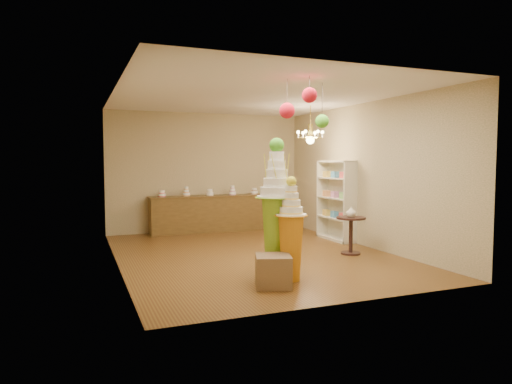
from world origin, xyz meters
name	(u,v)px	position (x,y,z in m)	size (l,w,h in m)	color
floor	(253,254)	(0.00, 0.00, 0.00)	(6.50, 6.50, 0.00)	brown
ceiling	(253,97)	(0.00, 0.00, 3.00)	(6.50, 6.50, 0.00)	silver
wall_back	(207,172)	(0.00, 3.25, 1.50)	(5.00, 0.04, 3.00)	tan
wall_front	(348,185)	(0.00, -3.25, 1.50)	(5.00, 0.04, 3.00)	tan
wall_left	(116,178)	(-2.50, 0.00, 1.50)	(0.04, 6.50, 3.00)	tan
wall_right	(363,175)	(2.50, 0.00, 1.50)	(0.04, 6.50, 3.00)	tan
pedestal_green	(276,219)	(-0.27, -1.69, 0.90)	(0.76, 0.76, 2.15)	#87BE2A
pedestal_orange	(291,239)	(-0.16, -1.99, 0.63)	(0.46, 0.46, 1.57)	orange
burlap_riser	(273,271)	(-0.54, -2.20, 0.23)	(0.50, 0.50, 0.45)	#806446
sideboard	(210,213)	(0.00, 2.97, 0.48)	(3.04, 0.54, 1.16)	brown
shelving_unit	(336,200)	(2.34, 0.80, 0.90)	(0.33, 1.20, 1.80)	beige
round_table	(351,230)	(1.75, -0.69, 0.46)	(0.74, 0.74, 0.72)	black
vase	(351,212)	(1.75, -0.69, 0.82)	(0.19, 0.19, 0.20)	beige
pom_red_left	(287,111)	(-0.22, -1.97, 2.54)	(0.23, 0.23, 0.58)	#3C312B
pom_green_mid	(322,121)	(0.43, -1.86, 2.41)	(0.21, 0.21, 0.70)	#3C312B
pom_red_right	(309,95)	(-0.02, -2.28, 2.73)	(0.22, 0.22, 0.38)	#3C312B
chandelier	(310,138)	(1.67, 0.81, 2.30)	(0.79, 0.79, 0.85)	gold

